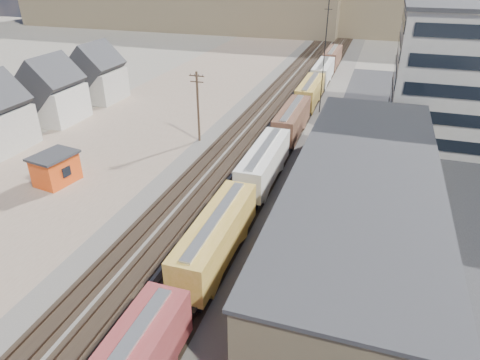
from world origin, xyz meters
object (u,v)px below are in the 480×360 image
(maintenance_shed, at_px, (56,168))
(parked_car_blue, at_px, (427,143))
(utility_pole_north, at_px, (198,105))
(freight_train, at_px, (280,139))

(maintenance_shed, bearing_deg, parked_car_blue, 30.16)
(utility_pole_north, relative_size, maintenance_shed, 1.82)
(freight_train, height_order, parked_car_blue, freight_train)
(freight_train, relative_size, utility_pole_north, 11.97)
(freight_train, xyz_separation_m, parked_car_blue, (18.68, 9.66, -2.04))
(freight_train, bearing_deg, utility_pole_north, 168.74)
(freight_train, xyz_separation_m, utility_pole_north, (-12.30, 2.45, 2.50))
(freight_train, distance_m, utility_pole_north, 12.79)
(maintenance_shed, distance_m, parked_car_blue, 48.30)
(parked_car_blue, bearing_deg, maintenance_shed, -177.93)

